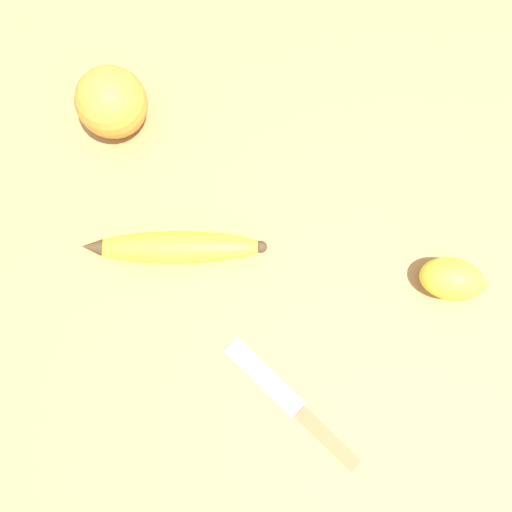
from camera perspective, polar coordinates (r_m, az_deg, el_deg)
The scene contains 5 objects.
ground_plane at distance 0.59m, azimuth -2.76°, elevation 0.63°, with size 3.00×3.00×0.00m, color #A87A47.
banana at distance 0.58m, azimuth -9.27°, elevation 0.98°, with size 0.16×0.18×0.04m.
orange at distance 0.63m, azimuth -16.17°, elevation 16.49°, with size 0.08×0.08×0.08m.
lemon at distance 0.60m, azimuth 21.49°, elevation -2.49°, with size 0.08×0.09×0.05m.
paring_knife at distance 0.58m, azimuth 4.64°, elevation -16.96°, with size 0.03×0.19×0.01m.
Camera 1 is at (-0.07, -0.09, 0.58)m, focal length 35.00 mm.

